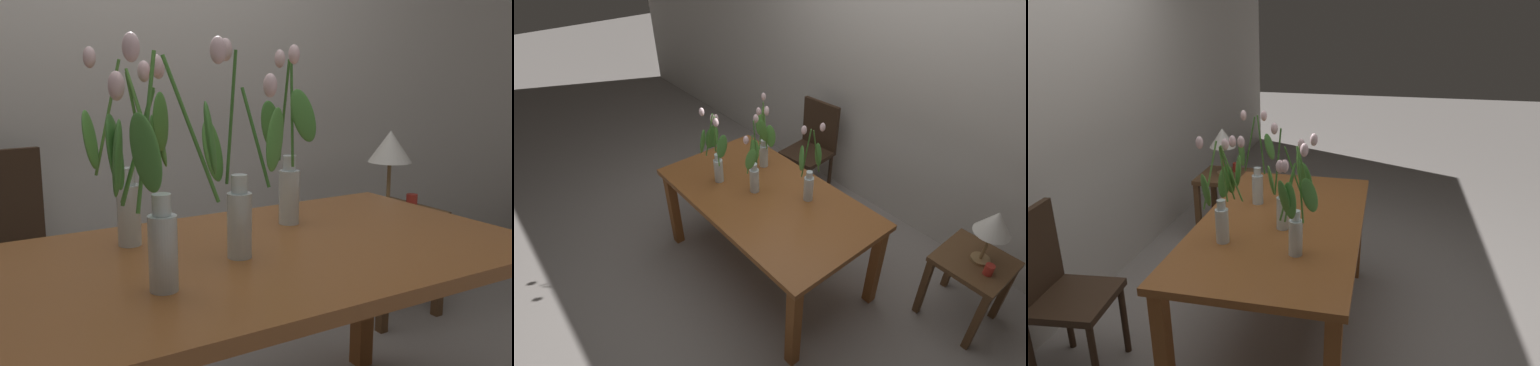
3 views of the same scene
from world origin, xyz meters
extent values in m
plane|color=gray|center=(0.00, 0.00, 0.00)|extent=(18.00, 18.00, 0.00)
cube|color=beige|center=(0.00, 1.40, 1.35)|extent=(9.00, 0.10, 2.70)
cube|color=brown|center=(0.00, 0.00, 0.72)|extent=(1.60, 0.90, 0.04)
cube|color=brown|center=(-0.74, -0.39, 0.35)|extent=(0.07, 0.07, 0.70)
cube|color=brown|center=(0.74, -0.39, 0.35)|extent=(0.07, 0.07, 0.70)
cube|color=brown|center=(-0.74, 0.39, 0.35)|extent=(0.07, 0.07, 0.70)
cube|color=brown|center=(0.74, 0.39, 0.35)|extent=(0.07, 0.07, 0.70)
cylinder|color=silver|center=(-0.36, -0.15, 0.83)|extent=(0.07, 0.07, 0.18)
cylinder|color=silver|center=(-0.36, -0.15, 0.94)|extent=(0.04, 0.04, 0.05)
cylinder|color=silver|center=(-0.36, -0.15, 0.80)|extent=(0.06, 0.06, 0.11)
cylinder|color=#478433|center=(-0.40, -0.12, 1.07)|extent=(0.07, 0.06, 0.26)
ellipsoid|color=silver|center=(-0.43, -0.09, 1.21)|extent=(0.04, 0.04, 0.06)
ellipsoid|color=#427F33|center=(-0.45, -0.12, 1.07)|extent=(0.07, 0.10, 0.18)
cylinder|color=#478433|center=(-0.30, -0.19, 1.11)|extent=(0.11, 0.06, 0.33)
ellipsoid|color=silver|center=(-0.24, -0.21, 1.29)|extent=(0.04, 0.04, 0.06)
ellipsoid|color=#427F33|center=(-0.25, -0.18, 1.09)|extent=(0.05, 0.11, 0.18)
cylinder|color=#478433|center=(-0.40, -0.18, 1.12)|extent=(0.07, 0.05, 0.34)
ellipsoid|color=silver|center=(-0.43, -0.20, 1.29)|extent=(0.04, 0.04, 0.06)
ellipsoid|color=#427F33|center=(-0.42, -0.23, 1.08)|extent=(0.07, 0.11, 0.18)
cylinder|color=#478433|center=(-0.41, -0.13, 1.08)|extent=(0.08, 0.04, 0.27)
ellipsoid|color=silver|center=(-0.44, -0.12, 1.21)|extent=(0.04, 0.04, 0.06)
ellipsoid|color=#427F33|center=(-0.45, -0.14, 1.06)|extent=(0.07, 0.09, 0.18)
cylinder|color=silver|center=(0.23, 0.20, 0.83)|extent=(0.07, 0.07, 0.18)
cylinder|color=silver|center=(0.23, 0.20, 0.94)|extent=(0.04, 0.04, 0.05)
cylinder|color=silver|center=(0.23, 0.20, 0.80)|extent=(0.06, 0.06, 0.11)
cylinder|color=#3D752D|center=(0.23, 0.24, 1.11)|extent=(0.02, 0.08, 0.34)
ellipsoid|color=silver|center=(0.24, 0.28, 1.28)|extent=(0.04, 0.04, 0.06)
ellipsoid|color=#427F33|center=(0.21, 0.29, 1.06)|extent=(0.10, 0.04, 0.18)
cylinder|color=#3D752D|center=(0.21, 0.17, 1.12)|extent=(0.03, 0.05, 0.35)
ellipsoid|color=silver|center=(0.20, 0.15, 1.29)|extent=(0.04, 0.04, 0.06)
ellipsoid|color=#427F33|center=(0.22, 0.12, 1.11)|extent=(0.10, 0.08, 0.18)
cylinder|color=silver|center=(-0.09, -0.03, 0.83)|extent=(0.07, 0.07, 0.18)
cylinder|color=silver|center=(-0.09, -0.03, 0.94)|extent=(0.04, 0.04, 0.05)
cylinder|color=silver|center=(-0.09, -0.03, 0.80)|extent=(0.06, 0.06, 0.11)
cylinder|color=#3D752D|center=(-0.10, -0.01, 1.12)|extent=(0.02, 0.04, 0.36)
ellipsoid|color=silver|center=(-0.11, 0.01, 1.30)|extent=(0.04, 0.04, 0.06)
ellipsoid|color=#4C8E38|center=(-0.14, 0.02, 1.03)|extent=(0.09, 0.07, 0.17)
cylinder|color=#3D752D|center=(-0.07, -0.08, 1.07)|extent=(0.04, 0.09, 0.26)
ellipsoid|color=silver|center=(-0.05, -0.12, 1.21)|extent=(0.04, 0.04, 0.06)
ellipsoid|color=#4C8E38|center=(-0.03, -0.10, 1.07)|extent=(0.11, 0.07, 0.18)
cylinder|color=silver|center=(-0.31, 0.24, 0.83)|extent=(0.07, 0.07, 0.18)
cylinder|color=silver|center=(-0.31, 0.24, 0.94)|extent=(0.04, 0.04, 0.05)
cylinder|color=silver|center=(-0.31, 0.24, 0.80)|extent=(0.06, 0.06, 0.11)
cylinder|color=#56933D|center=(-0.35, 0.27, 1.11)|extent=(0.07, 0.07, 0.33)
ellipsoid|color=silver|center=(-0.38, 0.30, 1.28)|extent=(0.04, 0.04, 0.06)
ellipsoid|color=#4C8E38|center=(-0.40, 0.27, 1.05)|extent=(0.08, 0.08, 0.17)
cylinder|color=#56933D|center=(-0.28, 0.23, 1.09)|extent=(0.06, 0.02, 0.30)
ellipsoid|color=silver|center=(-0.26, 0.22, 1.24)|extent=(0.04, 0.04, 0.06)
ellipsoid|color=#4C8E38|center=(-0.23, 0.24, 1.03)|extent=(0.04, 0.10, 0.18)
cylinder|color=#56933D|center=(-0.28, 0.19, 1.10)|extent=(0.06, 0.09, 0.31)
ellipsoid|color=silver|center=(-0.25, 0.14, 1.26)|extent=(0.04, 0.04, 0.06)
ellipsoid|color=#4C8E38|center=(-0.23, 0.17, 1.10)|extent=(0.08, 0.08, 0.18)
cylinder|color=#56933D|center=(-0.26, 0.21, 1.10)|extent=(0.09, 0.05, 0.30)
ellipsoid|color=silver|center=(-0.22, 0.19, 1.25)|extent=(0.04, 0.04, 0.06)
ellipsoid|color=#4C8E38|center=(-0.21, 0.22, 1.05)|extent=(0.08, 0.08, 0.17)
cube|color=#382619|center=(-0.56, 0.98, 0.45)|extent=(0.44, 0.44, 0.04)
cylinder|color=#382619|center=(-0.37, 0.83, 0.21)|extent=(0.04, 0.04, 0.43)
cylinder|color=#382619|center=(-0.71, 0.79, 0.21)|extent=(0.04, 0.04, 0.43)
cylinder|color=#382619|center=(-0.41, 1.16, 0.21)|extent=(0.04, 0.04, 0.43)
cylinder|color=#382619|center=(-0.75, 1.13, 0.21)|extent=(0.04, 0.04, 0.43)
cube|color=#382619|center=(-0.58, 1.16, 0.70)|extent=(0.40, 0.08, 0.46)
cube|color=brown|center=(1.22, 0.77, 0.53)|extent=(0.44, 0.44, 0.04)
cube|color=brown|center=(1.03, 0.58, 0.26)|extent=(0.04, 0.04, 0.51)
cube|color=brown|center=(1.41, 0.58, 0.26)|extent=(0.04, 0.04, 0.51)
cube|color=brown|center=(1.03, 0.96, 0.26)|extent=(0.04, 0.04, 0.51)
cube|color=brown|center=(1.41, 0.96, 0.26)|extent=(0.04, 0.04, 0.51)
cylinder|color=olive|center=(1.24, 0.79, 0.56)|extent=(0.12, 0.12, 0.02)
cylinder|color=olive|center=(1.24, 0.79, 0.68)|extent=(0.02, 0.02, 0.22)
cone|color=silver|center=(1.24, 0.79, 0.87)|extent=(0.22, 0.22, 0.16)
cylinder|color=#B72D23|center=(1.33, 0.71, 0.59)|extent=(0.06, 0.06, 0.07)
camera|label=1|loc=(-0.83, -1.36, 1.24)|focal=40.55mm
camera|label=2|loc=(1.79, -1.44, 2.46)|focal=28.16mm
camera|label=3|loc=(-2.33, -0.53, 1.84)|focal=32.62mm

